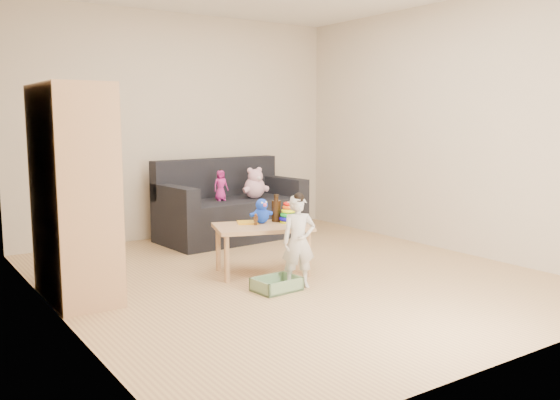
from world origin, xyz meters
TOP-DOWN VIEW (x-y plane):
  - room at (0.00, 0.00)m, footprint 4.50×4.50m
  - wardrobe at (-1.76, 0.41)m, footprint 0.46×0.92m
  - sofa at (0.37, 1.71)m, footprint 1.72×0.96m
  - play_table at (-0.17, 0.21)m, footprint 0.97×0.77m
  - storage_bin at (-0.37, -0.32)m, footprint 0.38×0.30m
  - toddler at (-0.16, -0.33)m, footprint 0.33×0.28m
  - pink_bear at (0.64, 1.65)m, footprint 0.29×0.25m
  - doll at (0.21, 1.69)m, footprint 0.18×0.12m
  - ring_stacker at (0.10, 0.19)m, footprint 0.17×0.17m
  - brown_bottle at (0.04, 0.30)m, footprint 0.09×0.09m
  - blue_plush at (-0.12, 0.31)m, footprint 0.20×0.17m
  - wooden_figure at (-0.22, 0.24)m, footprint 0.06×0.05m
  - yellow_book at (-0.23, 0.37)m, footprint 0.24×0.24m

SIDE VIEW (x-z plane):
  - storage_bin at x=-0.37m, z-range 0.00..0.11m
  - play_table at x=-0.17m, z-range 0.00..0.44m
  - sofa at x=0.37m, z-range 0.00..0.47m
  - toddler at x=-0.16m, z-range 0.00..0.75m
  - yellow_book at x=-0.23m, z-range 0.44..0.46m
  - wooden_figure at x=-0.22m, z-range 0.44..0.55m
  - ring_stacker at x=0.10m, z-range 0.42..0.62m
  - brown_bottle at x=0.04m, z-range 0.42..0.68m
  - blue_plush at x=-0.12m, z-range 0.44..0.67m
  - pink_bear at x=0.64m, z-range 0.47..0.77m
  - doll at x=0.21m, z-range 0.47..0.81m
  - wardrobe at x=-1.76m, z-range 0.00..1.65m
  - room at x=0.00m, z-range -0.95..3.55m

